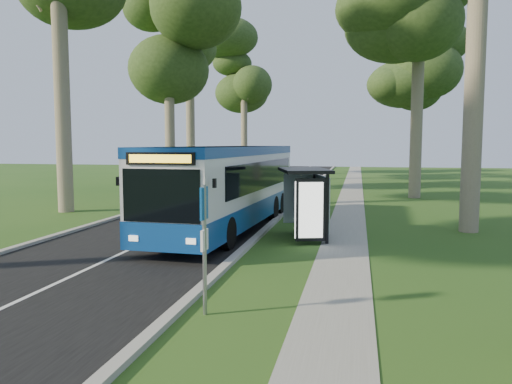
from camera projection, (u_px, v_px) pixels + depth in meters
The scene contains 16 objects.
ground at pixel (236, 258), 14.37m from camera, with size 120.00×120.00×0.00m, color #254C17.
road at pixel (216, 210), 24.82m from camera, with size 7.00×100.00×0.02m, color black.
kerb_east at pixel (286, 211), 24.11m from camera, with size 0.25×100.00×0.12m, color #9E9B93.
kerb_west at pixel (150, 207), 25.52m from camera, with size 0.25×100.00×0.12m, color #9E9B93.
centre_line at pixel (216, 210), 24.82m from camera, with size 0.12×100.00×0.01m, color white.
footpath at pixel (349, 214), 23.52m from camera, with size 1.50×100.00×0.02m, color gray.
bus at pixel (229, 187), 19.16m from camera, with size 3.14×12.14×3.19m.
bus_stop_sign at pixel (204, 234), 9.46m from camera, with size 0.09×0.35×2.51m.
bus_shelter at pixel (307, 190), 16.95m from camera, with size 2.23×3.13×2.43m.
litter_bin at pixel (300, 210), 21.70m from camera, with size 0.49×0.49×0.86m.
car_white at pixel (213, 173), 42.41m from camera, with size 2.02×5.01×1.71m, color white.
car_silver at pixel (210, 176), 40.95m from camera, with size 1.40×4.01×1.32m, color #A3A5AB.
tree_west_c at pixel (168, 29), 32.69m from camera, with size 5.20×5.20×14.55m.
tree_west_d at pixel (189, 19), 42.54m from camera, with size 5.20×5.20×18.89m.
tree_west_e at pixel (244, 67), 52.04m from camera, with size 5.20×5.20×15.29m.
tree_east_d at pixel (417, 56), 41.01m from camera, with size 5.20×5.20×14.22m.
Camera 1 is at (3.40, -13.72, 3.27)m, focal length 35.00 mm.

